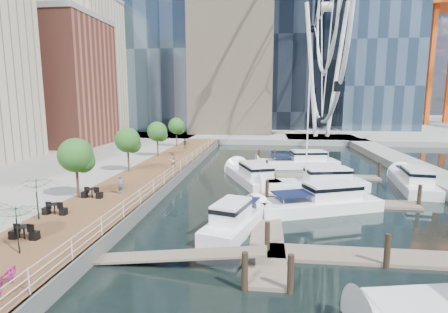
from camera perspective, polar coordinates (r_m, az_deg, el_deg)
ground at (r=22.29m, az=-0.92°, el=-12.96°), size 520.00×520.00×0.00m
boardwalk at (r=38.19m, az=-11.33°, el=-2.90°), size 6.00×60.00×1.00m
seawall at (r=37.37m, az=-6.95°, el=-3.05°), size 0.25×60.00×1.00m
land_far at (r=122.73m, az=5.56°, el=5.52°), size 200.00×114.00×1.00m
breakwater at (r=44.65m, az=29.39°, el=-2.17°), size 4.00×60.00×1.00m
pier at (r=73.73m, az=15.57°, el=2.76°), size 14.00×12.00×1.00m
railing at (r=37.19m, az=-7.13°, el=-1.50°), size 0.10×60.00×1.05m
floating_docks at (r=31.86m, az=16.02°, el=-5.53°), size 16.00×34.00×2.60m
midrise_condos at (r=59.84m, az=-31.47°, el=12.72°), size 19.00×67.00×28.00m
ferris_wheel at (r=75.36m, az=16.47°, el=22.33°), size 5.80×45.60×47.80m
street_trees at (r=37.48m, az=-15.48°, el=2.59°), size 2.60×42.60×4.60m
cafe_tables at (r=23.76m, az=-27.73°, el=-9.12°), size 2.50×13.70×0.74m
yacht_foreground at (r=27.96m, az=15.07°, el=-8.61°), size 10.83×6.46×2.15m
bicycle at (r=16.81m, az=-32.03°, el=-16.42°), size 1.36×2.18×1.08m
pedestrian_near at (r=29.03m, az=-16.53°, el=-4.45°), size 0.57×0.40×1.48m
pedestrian_mid at (r=38.15m, az=-8.50°, el=-0.59°), size 1.17×1.19×1.93m
pedestrian_far at (r=53.90m, az=-6.39°, el=2.13°), size 0.93×0.42×1.56m
moored_yachts at (r=33.23m, az=15.10°, el=-5.76°), size 20.99×35.81×11.50m
cafe_seating at (r=22.55m, az=-30.25°, el=-8.00°), size 5.44×7.90×2.65m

